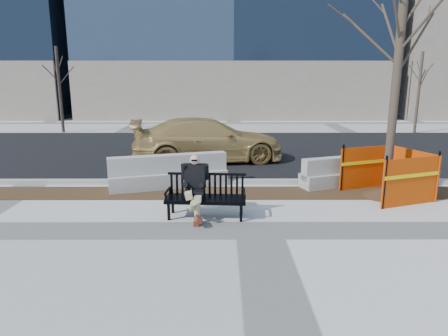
{
  "coord_description": "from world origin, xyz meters",
  "views": [
    {
      "loc": [
        -0.73,
        -7.53,
        3.04
      ],
      "look_at": [
        -0.7,
        1.38,
        0.97
      ],
      "focal_mm": 32.0,
      "sensor_mm": 36.0,
      "label": 1
    }
  ],
  "objects_px": {
    "tree_fence": "(385,196)",
    "jersey_barrier_left": "(169,187)",
    "sedan": "(208,161)",
    "jersey_barrier_right": "(348,185)",
    "bench": "(206,217)",
    "seated_man": "(195,216)"
  },
  "relations": [
    {
      "from": "tree_fence",
      "to": "jersey_barrier_left",
      "type": "distance_m",
      "value": 5.77
    },
    {
      "from": "sedan",
      "to": "jersey_barrier_right",
      "type": "relative_size",
      "value": 1.84
    },
    {
      "from": "bench",
      "to": "sedan",
      "type": "relative_size",
      "value": 0.33
    },
    {
      "from": "seated_man",
      "to": "tree_fence",
      "type": "distance_m",
      "value": 5.04
    },
    {
      "from": "seated_man",
      "to": "jersey_barrier_right",
      "type": "bearing_deg",
      "value": 35.5
    },
    {
      "from": "seated_man",
      "to": "jersey_barrier_right",
      "type": "distance_m",
      "value": 4.94
    },
    {
      "from": "seated_man",
      "to": "tree_fence",
      "type": "height_order",
      "value": "tree_fence"
    },
    {
      "from": "sedan",
      "to": "jersey_barrier_right",
      "type": "bearing_deg",
      "value": -137.9
    },
    {
      "from": "bench",
      "to": "seated_man",
      "type": "relative_size",
      "value": 1.3
    },
    {
      "from": "bench",
      "to": "seated_man",
      "type": "xyz_separation_m",
      "value": [
        -0.24,
        0.06,
        0.0
      ]
    },
    {
      "from": "tree_fence",
      "to": "jersey_barrier_left",
      "type": "bearing_deg",
      "value": 171.41
    },
    {
      "from": "sedan",
      "to": "tree_fence",
      "type": "bearing_deg",
      "value": -142.37
    },
    {
      "from": "bench",
      "to": "jersey_barrier_left",
      "type": "relative_size",
      "value": 0.55
    },
    {
      "from": "sedan",
      "to": "jersey_barrier_left",
      "type": "xyz_separation_m",
      "value": [
        -0.97,
        -3.47,
        0.0
      ]
    },
    {
      "from": "bench",
      "to": "seated_man",
      "type": "height_order",
      "value": "seated_man"
    },
    {
      "from": "seated_man",
      "to": "tree_fence",
      "type": "bearing_deg",
      "value": 20.79
    },
    {
      "from": "jersey_barrier_left",
      "to": "jersey_barrier_right",
      "type": "height_order",
      "value": "jersey_barrier_left"
    },
    {
      "from": "jersey_barrier_right",
      "to": "seated_man",
      "type": "bearing_deg",
      "value": -167.81
    },
    {
      "from": "seated_man",
      "to": "sedan",
      "type": "xyz_separation_m",
      "value": [
        0.08,
        5.82,
        0.0
      ]
    },
    {
      "from": "tree_fence",
      "to": "sedan",
      "type": "relative_size",
      "value": 1.18
    },
    {
      "from": "bench",
      "to": "tree_fence",
      "type": "height_order",
      "value": "tree_fence"
    },
    {
      "from": "jersey_barrier_right",
      "to": "sedan",
      "type": "bearing_deg",
      "value": 122.32
    }
  ]
}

